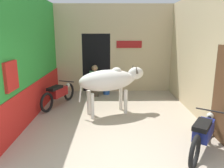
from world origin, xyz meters
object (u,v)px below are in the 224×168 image
Objects in this scene: shopkeeper_seated at (95,80)px; plastic_stool at (106,89)px; cow at (110,80)px; motorcycle_far at (59,93)px; motorcycle_near at (203,133)px.

shopkeeper_seated is 3.01× the size of plastic_stool.
motorcycle_far is (-1.69, 0.72, -0.59)m from cow.
motorcycle_far is (-3.54, 2.92, -0.01)m from motorcycle_near.
plastic_stool is (0.43, 0.16, -0.41)m from shopkeeper_seated.
motorcycle_near is at bearing -59.45° from shopkeeper_seated.
motorcycle_near is 4.72m from plastic_stool.
cow is 1.24× the size of motorcycle_near.
plastic_stool is (-0.15, 2.08, -0.80)m from cow.
cow is 2.04m from shopkeeper_seated.
motorcycle_far is at bearing 140.49° from motorcycle_near.
motorcycle_near is 4.24× the size of plastic_stool.
motorcycle_near is 4.59m from motorcycle_far.
cow reaches higher than motorcycle_far.
shopkeeper_seated is at bearing 47.07° from motorcycle_far.
shopkeeper_seated is at bearing 106.94° from cow.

